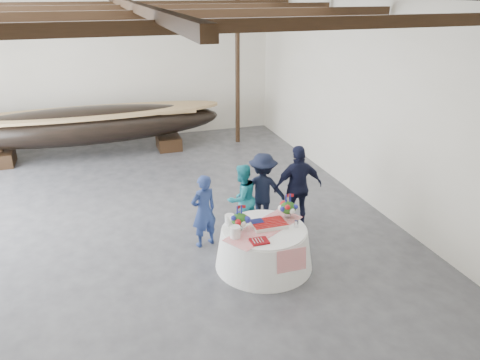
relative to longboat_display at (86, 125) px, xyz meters
name	(u,v)px	position (x,y,z in m)	size (l,w,h in m)	color
floor	(148,215)	(1.15, -4.46, -0.95)	(10.00, 12.00, 0.01)	#3D3D42
wall_back	(118,70)	(1.15, 1.54, 1.30)	(10.00, 0.02, 4.50)	silver
wall_front	(219,280)	(1.15, -10.46, 1.30)	(10.00, 0.02, 4.50)	silver
wall_right	(356,100)	(6.15, -4.46, 1.30)	(0.02, 12.00, 4.50)	silver
pavilion_structure	(129,24)	(1.15, -3.68, 3.05)	(9.80, 11.76, 4.50)	black
longboat_display	(86,125)	(0.00, 0.00, 0.00)	(7.96, 1.59, 1.49)	black
banquet_table	(264,247)	(2.88, -7.11, -0.58)	(1.76, 1.76, 0.76)	white
tabletop_items	(262,218)	(2.87, -6.99, -0.05)	(1.67, 1.31, 0.40)	red
guest_woman_blue	(204,211)	(2.04, -6.07, -0.22)	(0.54, 0.35, 1.47)	navy
guest_woman_teal	(242,198)	(2.91, -5.73, -0.23)	(0.70, 0.55, 1.45)	teal
guest_man_left	(263,190)	(3.41, -5.61, -0.16)	(1.03, 0.59, 1.59)	black
guest_man_right	(298,187)	(4.08, -5.89, -0.06)	(1.04, 0.43, 1.78)	black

